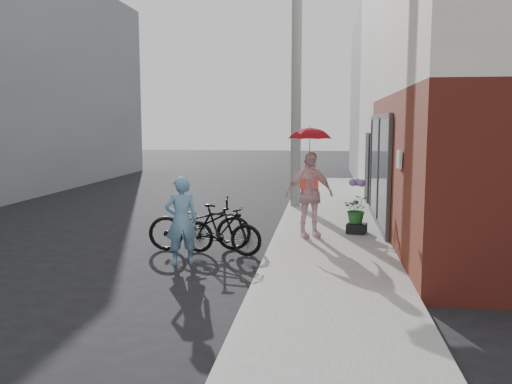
% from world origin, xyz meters
% --- Properties ---
extents(ground, '(80.00, 80.00, 0.00)m').
position_xyz_m(ground, '(0.00, 0.00, 0.00)').
color(ground, black).
rests_on(ground, ground).
extents(sidewalk, '(2.20, 24.00, 0.12)m').
position_xyz_m(sidewalk, '(2.10, 2.00, 0.06)').
color(sidewalk, gray).
rests_on(sidewalk, ground).
extents(curb, '(0.12, 24.00, 0.12)m').
position_xyz_m(curb, '(0.94, 2.00, 0.06)').
color(curb, '#9E9E99').
rests_on(curb, ground).
extents(plaster_building, '(8.00, 6.00, 7.00)m').
position_xyz_m(plaster_building, '(7.20, 9.00, 3.50)').
color(plaster_building, silver).
rests_on(plaster_building, ground).
extents(east_building_far, '(8.00, 8.00, 7.00)m').
position_xyz_m(east_building_far, '(7.20, 16.00, 3.50)').
color(east_building_far, slate).
rests_on(east_building_far, ground).
extents(utility_pole, '(0.28, 0.28, 7.00)m').
position_xyz_m(utility_pole, '(1.10, 6.00, 3.50)').
color(utility_pole, '#9E9E99').
rests_on(utility_pole, ground).
extents(officer, '(0.66, 0.55, 1.54)m').
position_xyz_m(officer, '(-0.51, -0.28, 0.77)').
color(officer, '#6DA0C2').
rests_on(officer, ground).
extents(bike_left, '(2.04, 0.97, 1.03)m').
position_xyz_m(bike_left, '(-0.45, 0.83, 0.51)').
color(bike_left, black).
rests_on(bike_left, ground).
extents(bike_right, '(1.61, 0.74, 0.93)m').
position_xyz_m(bike_right, '(0.04, 0.55, 0.47)').
color(bike_right, black).
rests_on(bike_right, ground).
extents(kimono_woman, '(1.11, 0.79, 1.74)m').
position_xyz_m(kimono_woman, '(1.61, 1.77, 0.99)').
color(kimono_woman, silver).
rests_on(kimono_woman, sidewalk).
extents(parasol, '(0.87, 0.87, 0.76)m').
position_xyz_m(parasol, '(1.61, 1.77, 2.24)').
color(parasol, red).
rests_on(parasol, kimono_woman).
extents(planter, '(0.47, 0.47, 0.20)m').
position_xyz_m(planter, '(2.60, 2.27, 0.22)').
color(planter, black).
rests_on(planter, sidewalk).
extents(potted_plant, '(0.56, 0.48, 0.62)m').
position_xyz_m(potted_plant, '(2.60, 2.27, 0.63)').
color(potted_plant, '#2B6C2D').
rests_on(potted_plant, planter).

